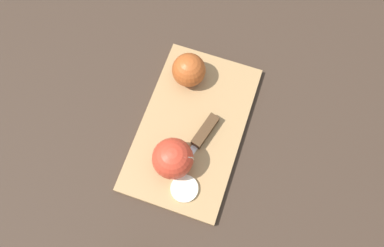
# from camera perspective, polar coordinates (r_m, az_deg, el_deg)

# --- Properties ---
(ground_plane) EXTENTS (4.00, 4.00, 0.00)m
(ground_plane) POSITION_cam_1_polar(r_m,az_deg,el_deg) (0.78, 0.00, -0.84)
(ground_plane) COLOR #38281E
(cutting_board) EXTENTS (0.37, 0.24, 0.01)m
(cutting_board) POSITION_cam_1_polar(r_m,az_deg,el_deg) (0.78, 0.00, -0.67)
(cutting_board) COLOR #A37A4C
(cutting_board) RESTS_ON ground_plane
(apple_half_left) EXTENTS (0.07, 0.07, 0.07)m
(apple_half_left) POSITION_cam_1_polar(r_m,az_deg,el_deg) (0.78, -0.50, 8.13)
(apple_half_left) COLOR #AD4C1E
(apple_half_left) RESTS_ON cutting_board
(apple_half_right) EXTENTS (0.08, 0.08, 0.08)m
(apple_half_right) POSITION_cam_1_polar(r_m,az_deg,el_deg) (0.71, -2.82, -5.43)
(apple_half_right) COLOR red
(apple_half_right) RESTS_ON cutting_board
(knife) EXTENTS (0.16, 0.04, 0.02)m
(knife) POSITION_cam_1_polar(r_m,az_deg,el_deg) (0.76, 1.77, -1.51)
(knife) COLOR silver
(knife) RESTS_ON cutting_board
(apple_slice) EXTENTS (0.05, 0.05, 0.01)m
(apple_slice) POSITION_cam_1_polar(r_m,az_deg,el_deg) (0.74, -1.17, -9.89)
(apple_slice) COLOR #EFE5C6
(apple_slice) RESTS_ON cutting_board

